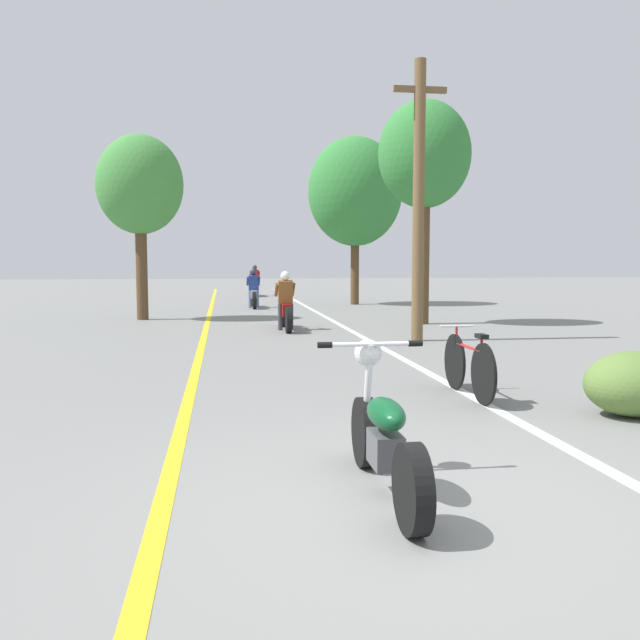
# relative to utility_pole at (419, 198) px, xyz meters

# --- Properties ---
(ground_plane) EXTENTS (120.00, 120.00, 0.00)m
(ground_plane) POSITION_rel_utility_pole_xyz_m (-2.71, -9.22, -2.94)
(ground_plane) COLOR slate
(lane_stripe_center) EXTENTS (0.14, 48.00, 0.01)m
(lane_stripe_center) POSITION_rel_utility_pole_xyz_m (-4.41, 3.01, -2.93)
(lane_stripe_center) COLOR yellow
(lane_stripe_center) RESTS_ON ground
(lane_stripe_edge) EXTENTS (0.14, 48.00, 0.01)m
(lane_stripe_edge) POSITION_rel_utility_pole_xyz_m (-0.98, 3.01, -2.93)
(lane_stripe_edge) COLOR white
(lane_stripe_edge) RESTS_ON ground
(utility_pole) EXTENTS (1.10, 0.24, 5.70)m
(utility_pole) POSITION_rel_utility_pole_xyz_m (0.00, 0.00, 0.00)
(utility_pole) COLOR brown
(utility_pole) RESTS_ON ground
(roadside_tree_right_near) EXTENTS (2.41, 2.17, 5.80)m
(roadside_tree_right_near) POSITION_rel_utility_pole_xyz_m (1.22, 3.67, 1.41)
(roadside_tree_right_near) COLOR #513A23
(roadside_tree_right_near) RESTS_ON ground
(roadside_tree_right_far) EXTENTS (3.56, 3.21, 6.32)m
(roadside_tree_right_far) POSITION_rel_utility_pole_xyz_m (1.01, 11.84, 1.31)
(roadside_tree_right_far) COLOR #513A23
(roadside_tree_right_far) RESTS_ON ground
(roadside_tree_left) EXTENTS (2.40, 2.16, 5.16)m
(roadside_tree_left) POSITION_rel_utility_pole_xyz_m (-6.24, 6.06, 0.80)
(roadside_tree_left) COLOR #513A23
(roadside_tree_left) RESTS_ON ground
(roadside_bush) EXTENTS (1.10, 0.88, 0.70)m
(roadside_bush) POSITION_rel_utility_pole_xyz_m (0.35, -6.98, -2.59)
(roadside_bush) COLOR #5B7A38
(roadside_bush) RESTS_ON ground
(motorcycle_foreground) EXTENTS (0.82, 1.94, 1.05)m
(motorcycle_foreground) POSITION_rel_utility_pole_xyz_m (-2.86, -8.93, -2.52)
(motorcycle_foreground) COLOR black
(motorcycle_foreground) RESTS_ON ground
(motorcycle_rider_lead) EXTENTS (0.50, 2.16, 1.41)m
(motorcycle_rider_lead) POSITION_rel_utility_pole_xyz_m (-2.50, 2.63, -2.41)
(motorcycle_rider_lead) COLOR black
(motorcycle_rider_lead) RESTS_ON ground
(motorcycle_rider_mid) EXTENTS (0.50, 2.04, 1.39)m
(motorcycle_rider_mid) POSITION_rel_utility_pole_xyz_m (-2.91, 10.52, -2.41)
(motorcycle_rider_mid) COLOR black
(motorcycle_rider_mid) RESTS_ON ground
(motorcycle_rider_far) EXTENTS (0.50, 2.16, 1.47)m
(motorcycle_rider_far) POSITION_rel_utility_pole_xyz_m (-2.49, 18.50, -2.39)
(motorcycle_rider_far) COLOR black
(motorcycle_rider_far) RESTS_ON ground
(bicycle_parked) EXTENTS (0.44, 1.70, 0.84)m
(bicycle_parked) POSITION_rel_utility_pole_xyz_m (-1.03, -5.74, -2.55)
(bicycle_parked) COLOR black
(bicycle_parked) RESTS_ON ground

